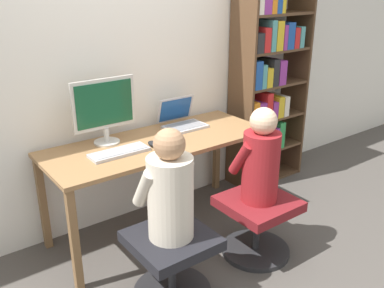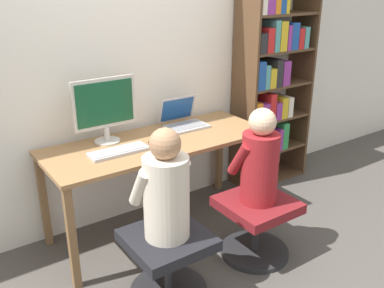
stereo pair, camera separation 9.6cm
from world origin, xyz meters
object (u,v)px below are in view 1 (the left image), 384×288
(keyboard, at_px, (119,152))
(person_at_monitor, at_px, (170,190))
(office_chair_right, at_px, (257,221))
(person_at_laptop, at_px, (261,160))
(laptop, at_px, (182,121))
(desktop_monitor, at_px, (105,109))
(office_chair_left, at_px, (172,259))
(bookshelf, at_px, (266,82))

(keyboard, distance_m, person_at_monitor, 0.63)
(office_chair_right, relative_size, person_at_laptop, 0.74)
(person_at_monitor, distance_m, person_at_laptop, 0.74)
(laptop, distance_m, person_at_monitor, 1.09)
(desktop_monitor, relative_size, keyboard, 1.16)
(laptop, height_order, office_chair_left, laptop)
(person_at_laptop, height_order, bookshelf, bookshelf)
(office_chair_left, xyz_separation_m, bookshelf, (1.64, 0.86, 0.72))
(laptop, relative_size, office_chair_left, 0.67)
(laptop, distance_m, bookshelf, 0.98)
(office_chair_right, height_order, person_at_monitor, person_at_monitor)
(person_at_laptop, relative_size, bookshelf, 0.35)
(laptop, relative_size, office_chair_right, 0.67)
(laptop, xyz_separation_m, keyboard, (-0.68, -0.22, -0.04))
(office_chair_right, xyz_separation_m, bookshelf, (0.90, 0.85, 0.72))
(keyboard, distance_m, person_at_laptop, 0.96)
(desktop_monitor, distance_m, bookshelf, 1.61)
(office_chair_right, distance_m, person_at_laptop, 0.48)
(keyboard, height_order, office_chair_left, keyboard)
(bookshelf, bearing_deg, office_chair_right, -136.63)
(bookshelf, bearing_deg, keyboard, -172.12)
(laptop, bearing_deg, person_at_laptop, -86.24)
(desktop_monitor, relative_size, office_chair_left, 0.97)
(office_chair_left, relative_size, bookshelf, 0.26)
(person_at_monitor, bearing_deg, person_at_laptop, 0.59)
(person_at_laptop, bearing_deg, desktop_monitor, 129.51)
(person_at_monitor, distance_m, bookshelf, 1.87)
(laptop, relative_size, person_at_monitor, 0.48)
(office_chair_right, relative_size, bookshelf, 0.26)
(office_chair_left, xyz_separation_m, person_at_laptop, (0.74, 0.01, 0.47))
(desktop_monitor, relative_size, laptop, 1.45)
(laptop, bearing_deg, keyboard, -162.36)
(office_chair_left, bearing_deg, keyboard, 89.48)
(keyboard, height_order, person_at_laptop, person_at_laptop)
(person_at_monitor, bearing_deg, keyboard, 89.47)
(laptop, relative_size, keyboard, 0.80)
(desktop_monitor, relative_size, person_at_monitor, 0.70)
(bookshelf, bearing_deg, laptop, -179.36)
(bookshelf, bearing_deg, person_at_monitor, -152.48)
(office_chair_left, distance_m, office_chair_right, 0.74)
(office_chair_right, bearing_deg, office_chair_left, -179.39)
(desktop_monitor, xyz_separation_m, office_chair_left, (-0.03, -0.87, -0.75))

